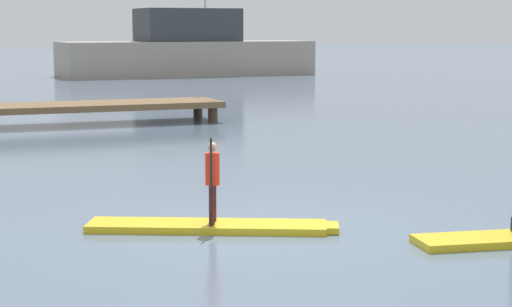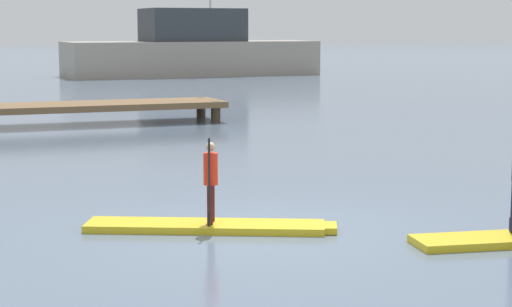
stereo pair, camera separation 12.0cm
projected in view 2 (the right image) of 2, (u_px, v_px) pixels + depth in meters
The scene contains 5 objects.
ground_plane at pixel (260, 234), 12.35m from camera, with size 240.00×240.00×0.00m, color slate.
paddleboard_near at pixel (210, 226), 12.58m from camera, with size 3.40×2.00×0.10m.
paddler_child_solo at pixel (211, 178), 12.47m from camera, with size 0.26×0.37×1.20m.
fishing_boat_white_large at pixel (192, 51), 52.14m from camera, with size 14.52×4.73×11.63m.
floating_dock at pixel (27, 108), 25.37m from camera, with size 11.25×2.02×0.62m.
Camera 2 is at (-4.41, -11.24, 2.80)m, focal length 63.72 mm.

